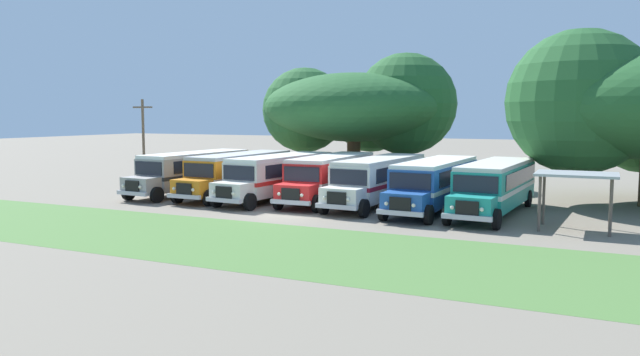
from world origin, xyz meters
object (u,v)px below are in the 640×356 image
(broad_shade_tree, at_px, (361,108))
(parked_bus_slot_1, at_px, (239,172))
(parked_bus_slot_3, at_px, (331,175))
(utility_pole, at_px, (143,140))
(parked_bus_slot_2, at_px, (279,175))
(waiting_shelter, at_px, (577,179))
(parked_bus_slot_0, at_px, (194,170))
(parked_bus_slot_5, at_px, (435,182))
(parked_bus_slot_4, at_px, (379,178))
(parked_bus_slot_6, at_px, (495,185))

(broad_shade_tree, bearing_deg, parked_bus_slot_1, -110.91)
(parked_bus_slot_3, xyz_separation_m, utility_pole, (-15.97, 0.89, 1.95))
(parked_bus_slot_1, distance_m, parked_bus_slot_2, 3.34)
(utility_pole, distance_m, waiting_shelter, 31.04)
(parked_bus_slot_0, xyz_separation_m, parked_bus_slot_1, (3.58, 0.22, 0.00))
(parked_bus_slot_5, xyz_separation_m, broad_shade_tree, (-9.18, 11.74, 4.38))
(parked_bus_slot_1, xyz_separation_m, parked_bus_slot_4, (9.93, 0.14, 0.00))
(parked_bus_slot_0, height_order, waiting_shelter, parked_bus_slot_0)
(parked_bus_slot_5, distance_m, parked_bus_slot_6, 3.37)
(parked_bus_slot_2, distance_m, parked_bus_slot_4, 6.63)
(parked_bus_slot_0, height_order, parked_bus_slot_2, same)
(parked_bus_slot_0, xyz_separation_m, broad_shade_tree, (7.91, 11.56, 4.38))
(parked_bus_slot_1, distance_m, parked_bus_slot_6, 16.88)
(parked_bus_slot_0, relative_size, utility_pole, 1.66)
(parked_bus_slot_5, xyz_separation_m, parked_bus_slot_6, (3.36, 0.10, 0.00))
(parked_bus_slot_3, relative_size, broad_shade_tree, 0.73)
(parked_bus_slot_3, height_order, waiting_shelter, parked_bus_slot_3)
(parked_bus_slot_4, distance_m, utility_pole, 19.52)
(parked_bus_slot_2, xyz_separation_m, waiting_shelter, (17.80, -3.47, 0.87))
(parked_bus_slot_5, distance_m, waiting_shelter, 8.39)
(parked_bus_slot_0, relative_size, parked_bus_slot_6, 1.00)
(parked_bus_slot_5, bearing_deg, waiting_shelter, 67.89)
(parked_bus_slot_2, relative_size, parked_bus_slot_3, 1.01)
(parked_bus_slot_4, bearing_deg, parked_bus_slot_6, 89.11)
(broad_shade_tree, bearing_deg, parked_bus_slot_0, -124.38)
(parked_bus_slot_3, bearing_deg, parked_bus_slot_1, -86.93)
(parked_bus_slot_1, distance_m, broad_shade_tree, 12.90)
(parked_bus_slot_3, bearing_deg, parked_bus_slot_2, -75.94)
(parked_bus_slot_0, relative_size, broad_shade_tree, 0.73)
(broad_shade_tree, bearing_deg, parked_bus_slot_5, -51.98)
(parked_bus_slot_3, bearing_deg, parked_bus_slot_4, 81.37)
(parked_bus_slot_2, xyz_separation_m, parked_bus_slot_4, (6.61, 0.50, 0.00))
(parked_bus_slot_0, relative_size, parked_bus_slot_4, 1.00)
(broad_shade_tree, distance_m, waiting_shelter, 22.90)
(parked_bus_slot_2, distance_m, parked_bus_slot_3, 3.34)
(parked_bus_slot_0, xyz_separation_m, parked_bus_slot_5, (17.09, -0.18, 0.00))
(parked_bus_slot_1, xyz_separation_m, parked_bus_slot_2, (3.32, -0.36, 0.00))
(utility_pole, bearing_deg, parked_bus_slot_0, -15.82)
(parked_bus_slot_0, distance_m, parked_bus_slot_2, 6.90)
(broad_shade_tree, height_order, utility_pole, broad_shade_tree)
(parked_bus_slot_0, xyz_separation_m, parked_bus_slot_4, (13.51, 0.36, 0.00))
(parked_bus_slot_0, distance_m, parked_bus_slot_5, 17.09)
(parked_bus_slot_4, relative_size, parked_bus_slot_5, 1.00)
(parked_bus_slot_2, relative_size, utility_pole, 1.66)
(parked_bus_slot_5, xyz_separation_m, waiting_shelter, (7.61, -3.42, 0.87))
(parked_bus_slot_4, bearing_deg, parked_bus_slot_1, -86.35)
(parked_bus_slot_5, bearing_deg, parked_bus_slot_2, -88.17)
(waiting_shelter, bearing_deg, parked_bus_slot_2, 168.98)
(parked_bus_slot_3, distance_m, broad_shade_tree, 11.85)
(parked_bus_slot_3, bearing_deg, parked_bus_slot_6, 83.49)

